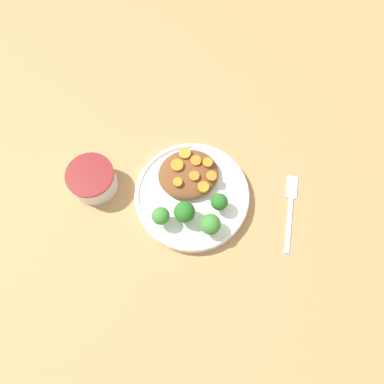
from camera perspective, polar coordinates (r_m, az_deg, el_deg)
The scene contains 17 objects.
ground_plane at distance 0.82m, azimuth 0.00°, elevation -0.92°, with size 4.00×4.00×0.00m, color tan.
plate at distance 0.81m, azimuth 0.00°, elevation -0.57°, with size 0.25×0.25×0.03m.
dip_bowl at distance 0.83m, azimuth -14.98°, elevation 1.93°, with size 0.10×0.10×0.06m.
stew_mound at distance 0.80m, azimuth -0.52°, elevation 2.76°, with size 0.13×0.12×0.03m, color brown.
broccoli_floret_0 at distance 0.76m, azimuth 4.18°, elevation -1.55°, with size 0.04×0.04×0.05m.
broccoli_floret_1 at distance 0.75m, azimuth -1.15°, elevation -3.10°, with size 0.04×0.04×0.06m.
broccoli_floret_2 at distance 0.75m, azimuth 2.80°, elevation -4.98°, with size 0.04×0.04×0.05m.
broccoli_floret_3 at distance 0.75m, azimuth -4.78°, elevation -3.69°, with size 0.04×0.04×0.05m.
carrot_slice_0 at distance 0.80m, azimuth 0.56°, elevation 4.82°, with size 0.02×0.02×0.00m, color orange.
carrot_slice_1 at distance 0.78m, azimuth 2.98°, elevation 2.45°, with size 0.02×0.02×0.01m, color orange.
carrot_slice_2 at distance 0.78m, azimuth -2.20°, elevation 1.51°, with size 0.02×0.02×0.01m, color orange.
carrot_slice_3 at distance 0.79m, azimuth -2.30°, elevation 4.09°, with size 0.03×0.03×0.01m, color orange.
carrot_slice_4 at distance 0.77m, azimuth 1.76°, elevation 0.71°, with size 0.02×0.02×0.01m, color orange.
carrot_slice_5 at distance 0.78m, azimuth 0.33°, elevation 2.47°, with size 0.02×0.02×0.01m, color orange.
carrot_slice_6 at distance 0.79m, azimuth 2.38°, elevation 4.54°, with size 0.02×0.02×0.01m, color orange.
carrot_slice_7 at distance 0.80m, azimuth -0.84°, elevation 6.00°, with size 0.03×0.03×0.00m, color orange.
fork at distance 0.84m, azimuth 14.79°, elevation -1.96°, with size 0.08×0.17×0.01m.
Camera 1 is at (0.05, 0.28, 0.77)m, focal length 35.00 mm.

